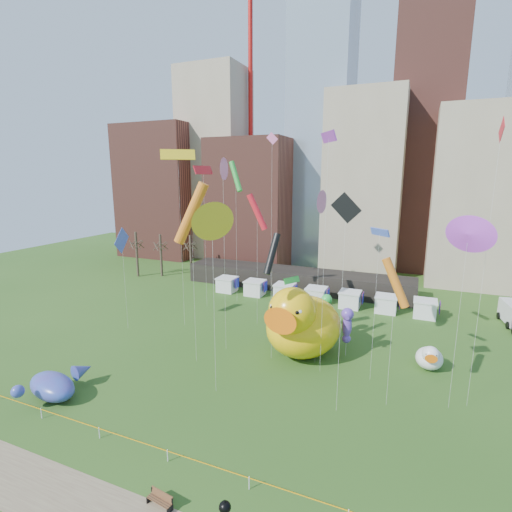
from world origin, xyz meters
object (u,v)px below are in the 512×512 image
at_px(seahorse_purple, 347,323).
at_px(seahorse_green, 327,307).
at_px(park_bench, 160,499).
at_px(whale_inflatable, 54,385).
at_px(big_duck, 301,323).
at_px(small_duck, 429,357).

bearing_deg(seahorse_purple, seahorse_green, 120.11).
bearing_deg(park_bench, seahorse_purple, 82.38).
distance_m(seahorse_green, whale_inflatable, 28.75).
height_order(whale_inflatable, park_bench, whale_inflatable).
height_order(big_duck, seahorse_green, big_duck).
xyz_separation_m(seahorse_green, park_bench, (-3.46, -27.31, -3.30)).
distance_m(seahorse_green, seahorse_purple, 4.93).
relative_size(small_duck, park_bench, 2.08).
xyz_separation_m(seahorse_green, whale_inflatable, (-18.90, -21.50, -2.70)).
relative_size(big_duck, whale_inflatable, 1.62).
height_order(big_duck, seahorse_purple, big_duck).
distance_m(big_duck, seahorse_purple, 4.81).
xyz_separation_m(seahorse_green, seahorse_purple, (3.01, -3.90, -0.02)).
bearing_deg(big_duck, seahorse_purple, 31.69).
relative_size(small_duck, seahorse_green, 0.67).
bearing_deg(big_duck, park_bench, -87.22).
bearing_deg(small_duck, park_bench, -124.11).
bearing_deg(whale_inflatable, seahorse_green, 62.00).
bearing_deg(seahorse_purple, whale_inflatable, -148.83).
bearing_deg(small_duck, seahorse_green, 159.65).
xyz_separation_m(seahorse_purple, park_bench, (-6.47, -23.41, -3.28)).
bearing_deg(park_bench, big_duck, 92.37).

